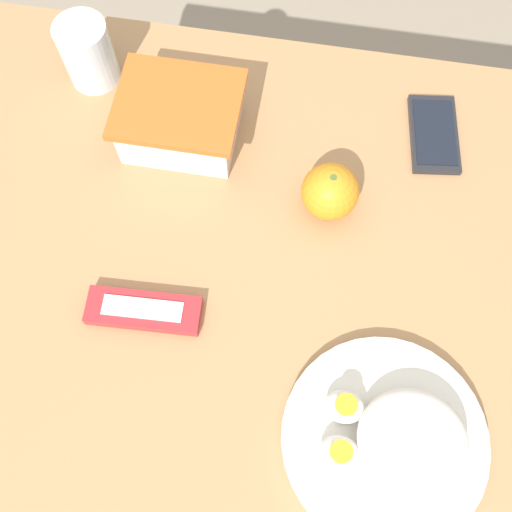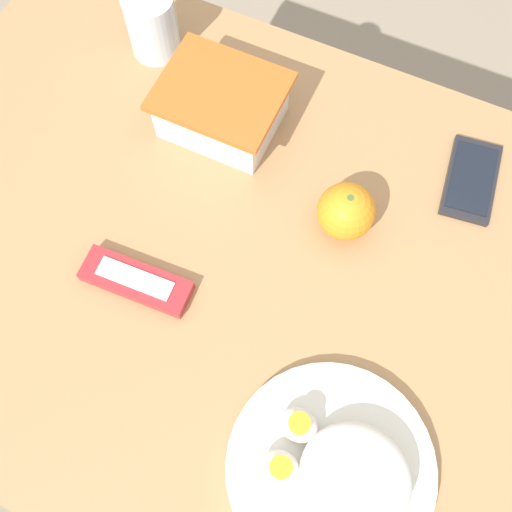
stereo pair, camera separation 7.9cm
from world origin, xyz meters
name	(u,v)px [view 1 (the left image)]	position (x,y,z in m)	size (l,w,h in m)	color
ground_plane	(254,371)	(0.00, 0.00, 0.00)	(10.00, 10.00, 0.00)	gray
table	(252,291)	(0.00, 0.00, 0.62)	(1.13, 0.79, 0.72)	#AD7F51
food_container	(181,121)	(-0.14, 0.19, 0.75)	(0.17, 0.14, 0.08)	white
orange_fruit	(330,192)	(0.09, 0.11, 0.76)	(0.08, 0.08, 0.08)	orange
rice_plate	(392,439)	(0.20, -0.20, 0.74)	(0.25, 0.25, 0.07)	silver
candy_bar	(144,311)	(-0.13, -0.09, 0.73)	(0.15, 0.06, 0.02)	#B7282D
cell_phone	(434,134)	(0.23, 0.25, 0.72)	(0.09, 0.14, 0.01)	#232328
drinking_glass	(88,53)	(-0.29, 0.28, 0.77)	(0.08, 0.08, 0.10)	silver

